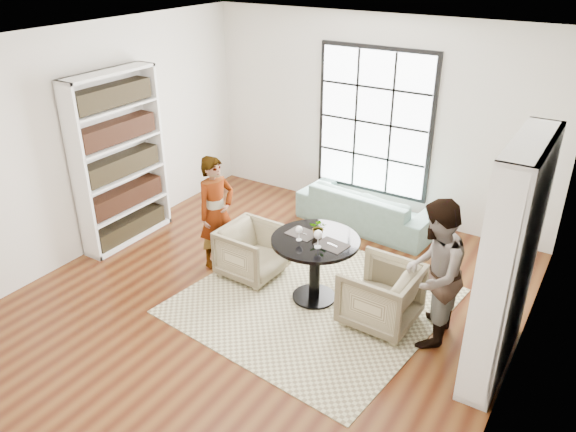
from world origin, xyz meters
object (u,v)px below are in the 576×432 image
Objects in this scene: armchair_right at (380,295)px; person_left at (216,212)px; sofa at (367,208)px; person_right at (433,274)px; pedestal_table at (315,256)px; armchair_left at (252,251)px; flower_centerpiece at (319,228)px; wine_glass_right at (318,235)px; wine_glass_left at (299,230)px.

person_left reaches higher than armchair_right.
sofa is 1.27× the size of person_right.
pedestal_table reaches higher than armchair_left.
flower_centerpiece is (1.49, 0.02, 0.18)m from person_left.
wine_glass_right is (0.11, -0.15, 0.38)m from pedestal_table.
wine_glass_right is at bearing -53.08° from pedestal_table.
armchair_right is at bearing 123.45° from sofa.
flower_centerpiece is at bearing 103.12° from sofa.
wine_glass_left reaches higher than armchair_right.
person_right reaches higher than pedestal_table.
armchair_left is 0.94× the size of armchair_right.
flower_centerpiece is (0.94, 0.02, 0.59)m from armchair_left.
wine_glass_right is (1.05, -0.21, 0.63)m from armchair_left.
wine_glass_left is at bearing -91.52° from person_right.
person_left is at bearing -179.27° from flower_centerpiece.
armchair_right is 1.16m from wine_glass_left.
flower_centerpiece is at bearing -74.97° from person_left.
sofa is 2.78× the size of armchair_left.
wine_glass_left is (-0.99, -0.11, 0.59)m from armchair_right.
wine_glass_right reaches higher than pedestal_table.
armchair_right is at bearing 10.97° from wine_glass_right.
armchair_right is at bearing -6.05° from flower_centerpiece.
armchair_right is 0.96m from wine_glass_right.
person_right reaches higher than sofa.
pedestal_table is 0.87m from armchair_right.
armchair_left is 2.38m from person_right.
person_right is (1.39, -0.01, 0.23)m from pedestal_table.
pedestal_table is at bearing 38.39° from wine_glass_left.
pedestal_table is 1.30× the size of armchair_right.
armchair_left is 0.46× the size of person_right.
armchair_left is (-0.94, 0.06, -0.25)m from pedestal_table.
wine_glass_left is (1.34, -0.18, 0.19)m from person_left.
armchair_right is at bearing 6.21° from wine_glass_left.
sofa is at bearing -16.70° from person_left.
person_right is (2.88, -0.07, 0.06)m from person_left.
person_left reaches higher than flower_centerpiece.
wine_glass_right is at bearing -7.22° from wine_glass_left.
person_left is (-0.55, 0.00, 0.41)m from armchair_left.
sofa is at bearing -16.11° from armchair_left.
flower_centerpiece is (-0.00, 0.08, 0.34)m from pedestal_table.
pedestal_table is 0.98m from armchair_left.
pedestal_table is 2.12m from sofa.
person_left is 1.50m from flower_centerpiece.
person_right is at bearing -77.10° from person_left.
wine_glass_right is (1.60, -0.21, 0.22)m from person_left.
pedestal_table is 1.50m from person_left.
person_left is at bearing 64.46° from sofa.
person_left is at bearing 92.14° from armchair_left.
flower_centerpiece is at bearing -93.93° from armchair_right.
person_right is 1.40m from flower_centerpiece.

